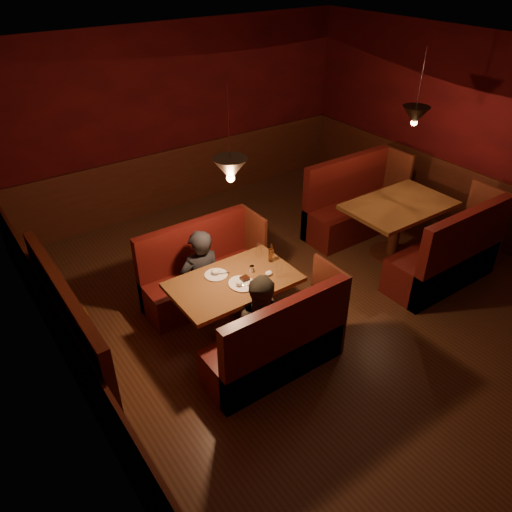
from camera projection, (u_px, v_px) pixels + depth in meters
room at (308, 236)px, 5.66m from camera, size 6.02×7.02×2.92m
main_table at (235, 292)px, 5.56m from camera, size 1.39×0.84×0.97m
main_bench_far at (202, 276)px, 6.24m from camera, size 1.53×0.55×1.04m
main_bench_near at (279, 348)px, 5.16m from camera, size 1.53×0.55×1.04m
second_table at (397, 217)px, 6.93m from camera, size 1.48×0.94×0.83m
second_bench_far at (352, 209)px, 7.69m from camera, size 1.63×0.61×1.17m
second_bench_near at (449, 260)px, 6.47m from camera, size 1.63×0.61×1.17m
diner_a at (200, 260)px, 5.80m from camera, size 0.56×0.38×1.48m
diner_b at (265, 309)px, 5.09m from camera, size 0.84×0.76×1.42m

